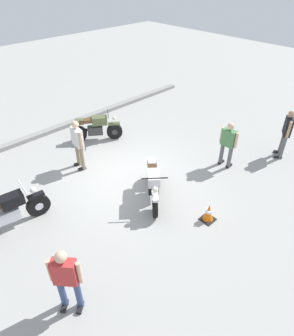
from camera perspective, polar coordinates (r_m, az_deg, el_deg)
name	(u,v)px	position (r m, az deg, el deg)	size (l,w,h in m)	color
ground_plane	(131,179)	(9.48, -3.07, -2.19)	(40.00, 40.00, 0.00)	#9E9E99
curb_edge	(57,128)	(12.77, -16.91, 7.36)	(14.00, 0.30, 0.15)	gray
motorcycle_silver_cruiser	(153,183)	(8.48, 1.19, -2.90)	(1.45, 1.67, 1.09)	black
motorcycle_olive_vintage	(96,128)	(11.50, -9.75, 7.57)	(1.67, 1.27, 1.07)	black
motorcycle_black_cruiser	(8,211)	(8.38, -25.08, -7.57)	(2.09, 0.71, 1.09)	black
person_in_black_shirt	(287,131)	(11.14, 25.25, 6.47)	(0.62, 0.49, 1.73)	#59595B
person_in_green_shirt	(228,143)	(9.95, 15.29, 4.73)	(0.31, 0.63, 1.60)	#59595B
person_in_red_shirt	(66,278)	(6.07, -15.26, -19.66)	(0.53, 0.55, 1.64)	#384772
person_in_white_shirt	(78,142)	(9.75, -13.16, 4.92)	(0.36, 0.66, 1.70)	gray
traffic_cone	(209,213)	(8.12, 11.76, -8.38)	(0.36, 0.36, 0.53)	black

